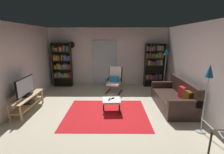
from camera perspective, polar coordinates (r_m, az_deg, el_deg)
name	(u,v)px	position (r m, az deg, el deg)	size (l,w,h in m)	color
ground_plane	(106,112)	(4.86, -2.23, -12.44)	(7.02, 7.02, 0.00)	beige
wall_back	(108,57)	(7.29, -1.31, 7.29)	(5.60, 0.06, 2.60)	silver
wall_left	(10,69)	(5.30, -33.02, 2.36)	(0.06, 6.00, 2.60)	silver
wall_right	(202,70)	(5.08, 29.74, 2.36)	(0.06, 6.00, 2.60)	silver
glass_door_panel	(105,63)	(7.27, -2.70, 5.26)	(1.10, 0.01, 2.00)	silver
area_rug	(106,114)	(4.73, -2.09, -13.16)	(2.36, 1.97, 0.01)	red
tv_stand	(28,101)	(5.40, -28.31, -7.68)	(0.41, 1.38, 0.49)	tan
television	(26,87)	(5.26, -28.88, -3.30)	(0.20, 0.90, 0.57)	black
bookshelf_near_tv	(62,63)	(7.42, -17.55, 4.78)	(0.83, 0.30, 1.95)	black
bookshelf_near_sofa	(154,63)	(7.30, 15.05, 5.05)	(0.85, 0.30, 1.92)	black
leather_sofa	(174,98)	(5.38, 21.73, -7.14)	(0.88, 1.87, 0.89)	#36241E
lounge_armchair	(115,79)	(6.38, 0.96, -0.71)	(0.71, 0.77, 1.02)	black
ottoman	(112,102)	(4.74, -0.17, -8.92)	(0.54, 0.50, 0.39)	white
tv_remote	(109,99)	(4.69, -0.97, -8.16)	(0.04, 0.14, 0.02)	black
cell_phone	(113,98)	(4.78, 0.21, -7.76)	(0.07, 0.14, 0.01)	black
floor_lamp_by_sofa	(208,79)	(4.02, 31.61, -0.63)	(0.22, 0.22, 1.62)	#A5A5AD
floor_lamp_by_shelf	(166,56)	(6.68, 19.02, 7.16)	(0.22, 0.22, 1.75)	#A5A5AD
wall_clock	(71,45)	(7.41, -14.49, 11.23)	(0.29, 0.03, 0.29)	silver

